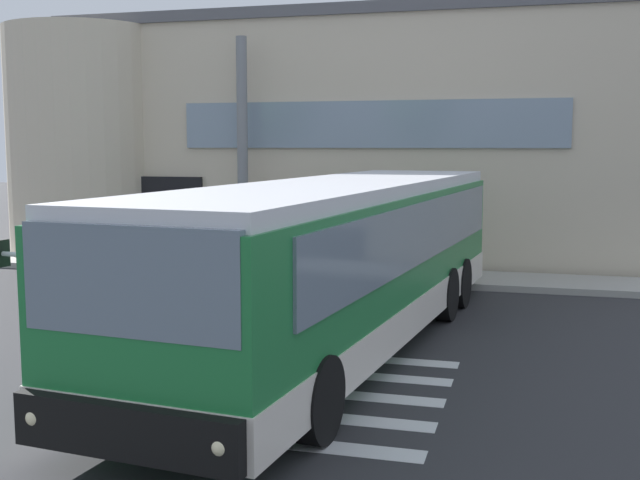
{
  "coord_description": "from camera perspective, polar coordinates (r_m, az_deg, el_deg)",
  "views": [
    {
      "loc": [
        5.22,
        -13.93,
        3.28
      ],
      "look_at": [
        1.34,
        0.16,
        1.5
      ],
      "focal_mm": 43.96,
      "sensor_mm": 36.0,
      "label": 1
    }
  ],
  "objects": [
    {
      "name": "passenger_by_doorway",
      "position": [
        19.27,
        -2.09,
        0.48
      ],
      "size": [
        0.56,
        0.46,
        1.68
      ],
      "color": "#2D2D33",
      "rests_on": "boarding_curb"
    },
    {
      "name": "ground_plane",
      "position": [
        15.24,
        -5.05,
        -5.55
      ],
      "size": [
        80.0,
        90.0,
        0.02
      ],
      "primitive_type": "cube",
      "color": "#2B2B2D",
      "rests_on": "ground"
    },
    {
      "name": "bay_paint_stripes",
      "position": [
        10.76,
        -2.83,
        -10.79
      ],
      "size": [
        4.4,
        3.96,
        0.01
      ],
      "color": "silver",
      "rests_on": "ground"
    },
    {
      "name": "passenger_at_curb_edge",
      "position": [
        18.9,
        0.57,
        0.26
      ],
      "size": [
        0.43,
        0.46,
        1.68
      ],
      "color": "#2D2D33",
      "rests_on": "boarding_curb"
    },
    {
      "name": "safety_bollard_yellow",
      "position": [
        18.38,
        0.28,
        -1.91
      ],
      "size": [
        0.18,
        0.18,
        0.9
      ],
      "primitive_type": "cylinder",
      "color": "yellow",
      "rests_on": "ground"
    },
    {
      "name": "boarding_curb",
      "position": [
        19.71,
        -0.18,
        -2.42
      ],
      "size": [
        20.05,
        2.0,
        0.15
      ],
      "primitive_type": "cube",
      "color": "#9E9B93",
      "rests_on": "ground"
    },
    {
      "name": "terminal_building",
      "position": [
        26.12,
        2.4,
        7.28
      ],
      "size": [
        17.85,
        13.8,
        6.89
      ],
      "color": "beige",
      "rests_on": "ground"
    },
    {
      "name": "entry_support_column",
      "position": [
        20.71,
        -5.66,
        6.42
      ],
      "size": [
        0.28,
        0.28,
        5.91
      ],
      "primitive_type": "cylinder",
      "color": "slate",
      "rests_on": "boarding_curb"
    },
    {
      "name": "passenger_near_column",
      "position": [
        20.14,
        -3.92,
        0.66
      ],
      "size": [
        0.49,
        0.4,
        1.68
      ],
      "color": "#4C4233",
      "rests_on": "boarding_curb"
    },
    {
      "name": "bus_main_foreground",
      "position": [
        12.59,
        1.47,
        -1.95
      ],
      "size": [
        4.19,
        11.95,
        2.7
      ],
      "color": "#1E7238",
      "rests_on": "ground"
    }
  ]
}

